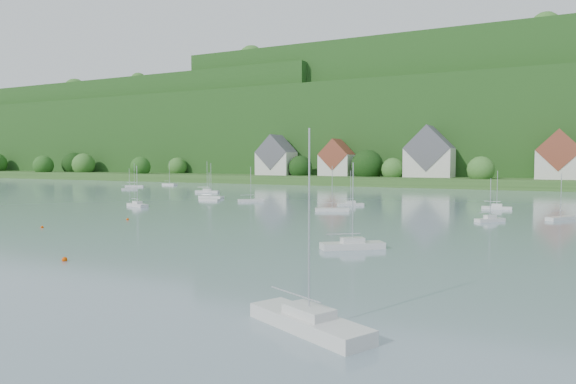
{
  "coord_description": "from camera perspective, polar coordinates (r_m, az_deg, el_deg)",
  "views": [
    {
      "loc": [
        44.56,
        1.49,
        9.04
      ],
      "look_at": [
        7.19,
        75.0,
        4.0
      ],
      "focal_mm": 32.97,
      "sensor_mm": 36.0,
      "label": 1
    }
  ],
  "objects": [
    {
      "name": "far_shore_strip",
      "position": [
        203.59,
        14.29,
        1.27
      ],
      "size": [
        600.0,
        60.0,
        3.0
      ],
      "primitive_type": "cube",
      "color": "#2E511E",
      "rests_on": "ground"
    },
    {
      "name": "far_sailboat_cluster",
      "position": [
        116.8,
        11.97,
        -0.84
      ],
      "size": [
        190.45,
        73.71,
        8.77
      ],
      "color": "silver",
      "rests_on": "ground"
    },
    {
      "name": "village_building_2",
      "position": [
        190.66,
        15.01,
        3.75
      ],
      "size": [
        16.0,
        11.44,
        18.0
      ],
      "color": "silver",
      "rests_on": "far_shore_strip"
    },
    {
      "name": "near_sailboat_4",
      "position": [
        28.82,
        2.26,
        -13.7
      ],
      "size": [
        8.1,
        5.42,
        10.69
      ],
      "rotation": [
        0.0,
        0.0,
        -0.45
      ],
      "color": "silver",
      "rests_on": "ground"
    },
    {
      "name": "forested_ridge",
      "position": [
        271.06,
        17.64,
        6.26
      ],
      "size": [
        620.0,
        181.22,
        69.89
      ],
      "color": "#1B4215",
      "rests_on": "ground"
    },
    {
      "name": "mooring_buoy_3",
      "position": [
        82.82,
        -16.91,
        -2.92
      ],
      "size": [
        0.39,
        0.39,
        0.39
      ],
      "primitive_type": "sphere",
      "color": "#D34101",
      "rests_on": "ground"
    },
    {
      "name": "near_sailboat_3",
      "position": [
        54.31,
        6.97,
        -5.62
      ],
      "size": [
        6.22,
        5.48,
        8.78
      ],
      "rotation": [
        0.0,
        0.0,
        0.67
      ],
      "color": "silver",
      "rests_on": "ground"
    },
    {
      "name": "village_building_0",
      "position": [
        210.54,
        -1.28,
        3.62
      ],
      "size": [
        14.0,
        10.4,
        16.0
      ],
      "color": "silver",
      "rests_on": "far_shore_strip"
    },
    {
      "name": "village_building_3",
      "position": [
        184.51,
        27.13,
        3.23
      ],
      "size": [
        13.0,
        10.4,
        15.5
      ],
      "color": "silver",
      "rests_on": "far_shore_strip"
    },
    {
      "name": "mooring_buoy_2",
      "position": [
        51.55,
        -22.95,
        -6.88
      ],
      "size": [
        0.49,
        0.49,
        0.49
      ],
      "primitive_type": "sphere",
      "color": "#D34101",
      "rests_on": "ground"
    },
    {
      "name": "village_building_1",
      "position": [
        201.79,
        5.27,
        3.4
      ],
      "size": [
        12.0,
        9.36,
        14.0
      ],
      "color": "silver",
      "rests_on": "far_shore_strip"
    },
    {
      "name": "mooring_buoy_5",
      "position": [
        77.41,
        -24.99,
        -3.54
      ],
      "size": [
        0.39,
        0.39,
        0.39
      ],
      "primitive_type": "sphere",
      "color": "#D34101",
      "rests_on": "ground"
    }
  ]
}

